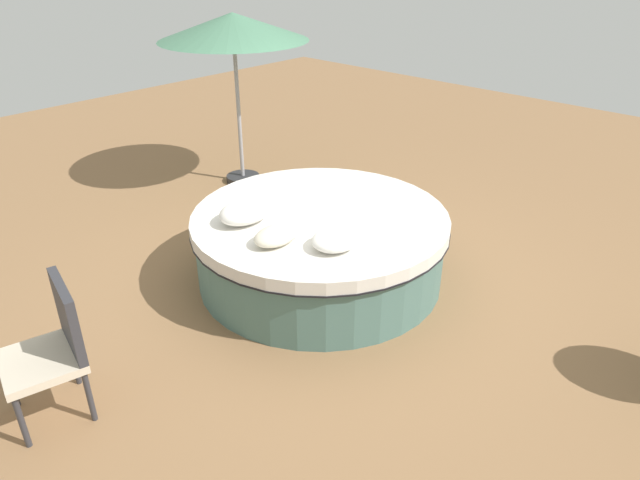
{
  "coord_description": "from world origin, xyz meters",
  "views": [
    {
      "loc": [
        -3.53,
        -3.26,
        2.96
      ],
      "look_at": [
        0.0,
        0.0,
        0.4
      ],
      "focal_mm": 32.49,
      "sensor_mm": 36.0,
      "label": 1
    }
  ],
  "objects_px": {
    "patio_chair": "(54,343)",
    "throw_pillow_0": "(246,211)",
    "throw_pillow_1": "(276,235)",
    "patio_umbrella": "(233,29)",
    "throw_pillow_2": "(336,239)",
    "round_bed": "(320,246)"
  },
  "relations": [
    {
      "from": "throw_pillow_1",
      "to": "round_bed",
      "type": "bearing_deg",
      "value": 9.57
    },
    {
      "from": "throw_pillow_2",
      "to": "patio_umbrella",
      "type": "relative_size",
      "value": 0.2
    },
    {
      "from": "throw_pillow_0",
      "to": "round_bed",
      "type": "bearing_deg",
      "value": -35.22
    },
    {
      "from": "round_bed",
      "to": "patio_umbrella",
      "type": "xyz_separation_m",
      "value": [
        1.1,
        2.43,
        1.6
      ]
    },
    {
      "from": "throw_pillow_0",
      "to": "throw_pillow_2",
      "type": "distance_m",
      "value": 0.93
    },
    {
      "from": "throw_pillow_0",
      "to": "patio_chair",
      "type": "distance_m",
      "value": 1.96
    },
    {
      "from": "throw_pillow_0",
      "to": "patio_chair",
      "type": "bearing_deg",
      "value": -171.64
    },
    {
      "from": "throw_pillow_0",
      "to": "throw_pillow_2",
      "type": "bearing_deg",
      "value": -78.83
    },
    {
      "from": "throw_pillow_0",
      "to": "throw_pillow_2",
      "type": "xyz_separation_m",
      "value": [
        0.18,
        -0.91,
        -0.02
      ]
    },
    {
      "from": "throw_pillow_1",
      "to": "patio_umbrella",
      "type": "distance_m",
      "value": 3.31
    },
    {
      "from": "throw_pillow_2",
      "to": "throw_pillow_1",
      "type": "bearing_deg",
      "value": 123.96
    },
    {
      "from": "throw_pillow_1",
      "to": "patio_umbrella",
      "type": "bearing_deg",
      "value": 55.38
    },
    {
      "from": "round_bed",
      "to": "patio_umbrella",
      "type": "bearing_deg",
      "value": 65.6
    },
    {
      "from": "throw_pillow_2",
      "to": "patio_umbrella",
      "type": "distance_m",
      "value": 3.51
    },
    {
      "from": "patio_chair",
      "to": "throw_pillow_0",
      "type": "bearing_deg",
      "value": -68.01
    },
    {
      "from": "round_bed",
      "to": "patio_umbrella",
      "type": "distance_m",
      "value": 3.11
    },
    {
      "from": "round_bed",
      "to": "throw_pillow_0",
      "type": "distance_m",
      "value": 0.8
    },
    {
      "from": "throw_pillow_1",
      "to": "throw_pillow_2",
      "type": "height_order",
      "value": "throw_pillow_2"
    },
    {
      "from": "round_bed",
      "to": "throw_pillow_0",
      "type": "height_order",
      "value": "throw_pillow_0"
    },
    {
      "from": "patio_chair",
      "to": "patio_umbrella",
      "type": "height_order",
      "value": "patio_umbrella"
    },
    {
      "from": "throw_pillow_1",
      "to": "patio_chair",
      "type": "height_order",
      "value": "patio_chair"
    },
    {
      "from": "patio_umbrella",
      "to": "throw_pillow_2",
      "type": "bearing_deg",
      "value": -116.57
    }
  ]
}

